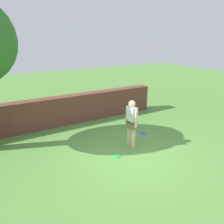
{
  "coord_description": "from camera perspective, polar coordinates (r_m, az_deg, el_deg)",
  "views": [
    {
      "loc": [
        -3.66,
        -4.88,
        3.51
      ],
      "look_at": [
        0.2,
        1.53,
        1.0
      ],
      "focal_mm": 35.26,
      "sensor_mm": 36.0,
      "label": 1
    }
  ],
  "objects": [
    {
      "name": "frisbee_green",
      "position": [
        7.02,
        0.98,
        -11.36
      ],
      "size": [
        0.27,
        0.27,
        0.02
      ],
      "primitive_type": "cylinder",
      "color": "green",
      "rests_on": "ground"
    },
    {
      "name": "brick_wall",
      "position": [
        9.38,
        -16.14,
        -0.22
      ],
      "size": [
        10.01,
        0.5,
        1.22
      ],
      "primitive_type": "cube",
      "color": "brown",
      "rests_on": "ground"
    },
    {
      "name": "ground_plane",
      "position": [
        7.04,
        5.17,
        -11.46
      ],
      "size": [
        40.0,
        40.0,
        0.0
      ],
      "primitive_type": "plane",
      "color": "#568C3D"
    },
    {
      "name": "frisbee_blue",
      "position": [
        8.66,
        8.15,
        -5.48
      ],
      "size": [
        0.27,
        0.27,
        0.02
      ],
      "primitive_type": "cylinder",
      "color": "blue",
      "rests_on": "ground"
    },
    {
      "name": "person",
      "position": [
        7.3,
        5.09,
        -2.51
      ],
      "size": [
        0.23,
        0.54,
        1.62
      ],
      "rotation": [
        0.0,
        0.0,
        -1.55
      ],
      "color": "beige",
      "rests_on": "ground"
    }
  ]
}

